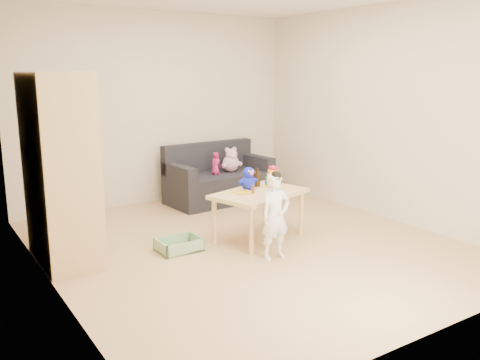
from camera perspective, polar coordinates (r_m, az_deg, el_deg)
room at (r=5.15m, az=1.06°, el=6.53°), size 4.50×4.50×4.50m
wardrobe at (r=5.07m, az=-19.58°, el=1.15°), size 0.50×1.00×1.80m
sofa at (r=7.15m, az=-2.30°, el=-0.81°), size 1.50×0.82×0.41m
play_table at (r=5.54m, az=2.15°, el=-3.99°), size 1.15×0.89×0.53m
storage_bin at (r=5.27m, az=-6.85°, el=-7.20°), size 0.44×0.33×0.13m
toddler at (r=4.94m, az=4.00°, el=-4.22°), size 0.32×0.22×0.83m
pink_bear at (r=7.18m, az=-1.05°, el=2.11°), size 0.28×0.25×0.29m
doll at (r=6.97m, az=-2.73°, el=1.85°), size 0.18×0.14×0.31m
ring_stacker at (r=5.76m, az=3.75°, el=0.25°), size 0.20×0.20×0.23m
brown_bottle at (r=5.71m, az=1.91°, el=0.16°), size 0.07×0.07×0.21m
blue_plush at (r=5.54m, az=0.90°, el=0.22°), size 0.27×0.25×0.26m
wooden_figure at (r=5.37m, az=1.46°, el=-1.03°), size 0.05×0.05×0.10m
yellow_book at (r=5.41m, az=0.32°, el=-1.39°), size 0.19×0.19×0.01m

